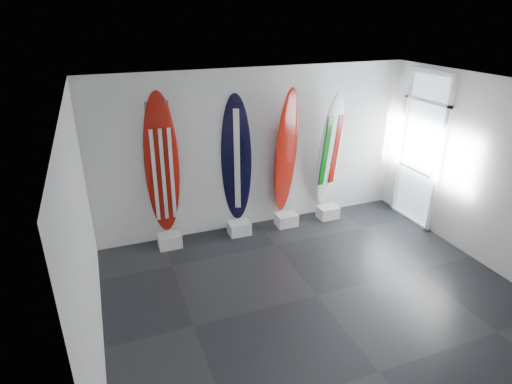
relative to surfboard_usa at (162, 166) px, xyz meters
name	(u,v)px	position (x,y,z in m)	size (l,w,h in m)	color
floor	(316,295)	(1.77, -2.28, -1.50)	(6.00, 6.00, 0.00)	black
ceiling	(331,91)	(1.77, -2.28, 1.50)	(6.00, 6.00, 0.00)	white
wall_back	(256,150)	(1.77, 0.22, 0.00)	(6.00, 6.00, 0.00)	white
wall_front	(469,322)	(1.77, -4.78, 0.00)	(6.00, 6.00, 0.00)	white
wall_left	(85,245)	(-1.23, -2.28, 0.00)	(5.00, 5.00, 0.00)	white
wall_right	(490,175)	(4.77, -2.28, 0.00)	(5.00, 5.00, 0.00)	white
display_block_usa	(170,241)	(0.00, -0.10, -1.38)	(0.40, 0.30, 0.24)	white
surfboard_usa	(162,166)	(0.00, 0.00, 0.00)	(0.57, 0.08, 2.53)	maroon
display_block_navy	(239,228)	(1.31, -0.10, -1.38)	(0.40, 0.30, 0.24)	white
surfboard_navy	(236,160)	(1.31, 0.00, -0.07)	(0.54, 0.08, 2.40)	black
display_block_swiss	(286,220)	(2.28, -0.10, -1.38)	(0.40, 0.30, 0.24)	white
surfboard_swiss	(286,153)	(2.28, 0.00, -0.05)	(0.55, 0.08, 2.44)	maroon
display_block_italy	(328,212)	(3.20, -0.10, -1.38)	(0.40, 0.30, 0.24)	white
surfboard_italy	(330,151)	(3.20, 0.00, -0.11)	(0.53, 0.08, 2.33)	silver
wall_outlet	(127,228)	(-0.68, 0.20, -1.15)	(0.09, 0.02, 0.13)	silver
glass_door	(420,151)	(4.74, -0.73, -0.08)	(0.12, 1.16, 2.85)	white
balcony	(465,187)	(6.07, -0.73, -1.00)	(2.80, 2.20, 1.20)	slate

